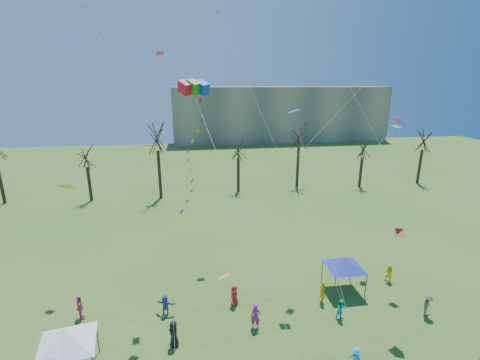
{
  "coord_description": "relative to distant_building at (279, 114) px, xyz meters",
  "views": [
    {
      "loc": [
        -4.06,
        -12.8,
        16.3
      ],
      "look_at": [
        -1.32,
        5.0,
        11.0
      ],
      "focal_mm": 25.0,
      "sensor_mm": 36.0,
      "label": 1
    }
  ],
  "objects": [
    {
      "name": "distant_building",
      "position": [
        0.0,
        0.0,
        0.0
      ],
      "size": [
        60.0,
        14.0,
        15.0
      ],
      "primitive_type": "cube",
      "color": "gray",
      "rests_on": "ground"
    },
    {
      "name": "bare_tree_row",
      "position": [
        -21.95,
        -46.44,
        -0.72
      ],
      "size": [
        68.56,
        8.56,
        10.96
      ],
      "color": "black",
      "rests_on": "ground"
    },
    {
      "name": "big_box_kite",
      "position": [
        -25.64,
        -74.97,
        4.36
      ],
      "size": [
        3.44,
        6.34,
        17.98
      ],
      "color": "red",
      "rests_on": "ground"
    },
    {
      "name": "canopy_tent_white",
      "position": [
        -33.3,
        -78.16,
        -4.83
      ],
      "size": [
        4.14,
        4.14,
        3.15
      ],
      "color": "#3F3F44",
      "rests_on": "ground"
    },
    {
      "name": "canopy_tent_blue",
      "position": [
        -14.21,
        -72.71,
        -5.0
      ],
      "size": [
        3.94,
        3.94,
        2.95
      ],
      "color": "#3F3F44",
      "rests_on": "ground"
    },
    {
      "name": "festival_crowd",
      "position": [
        -22.05,
        -76.85,
        -6.65
      ],
      "size": [
        25.75,
        9.98,
        1.86
      ],
      "color": "#AE1D15",
      "rests_on": "ground"
    },
    {
      "name": "small_kites_aloft",
      "position": [
        -20.82,
        -71.5,
        5.47
      ],
      "size": [
        25.17,
        19.01,
        32.15
      ],
      "color": "#FFAC0D",
      "rests_on": "ground"
    }
  ]
}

